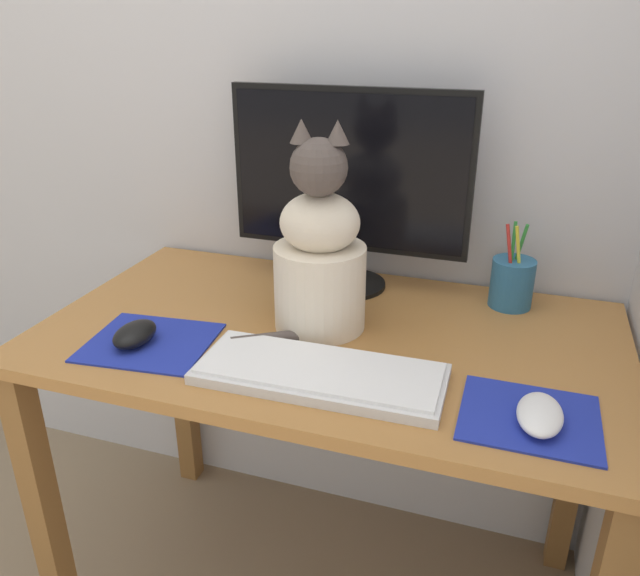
% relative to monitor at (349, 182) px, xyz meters
% --- Properties ---
extents(wall_back, '(7.00, 0.04, 2.50)m').
position_rel_monitor_xyz_m(wall_back, '(0.03, 0.13, 0.31)').
color(wall_back, silver).
rests_on(wall_back, ground_plane).
extents(desk, '(1.11, 0.63, 0.71)m').
position_rel_monitor_xyz_m(desk, '(0.03, -0.22, -0.35)').
color(desk, '#A87038').
rests_on(desk, ground_plane).
extents(monitor, '(0.51, 0.17, 0.43)m').
position_rel_monitor_xyz_m(monitor, '(0.00, 0.00, 0.00)').
color(monitor, black).
rests_on(monitor, desk).
extents(keyboard, '(0.42, 0.18, 0.02)m').
position_rel_monitor_xyz_m(keyboard, '(0.07, -0.39, -0.23)').
color(keyboard, silver).
rests_on(keyboard, desk).
extents(mousepad_left, '(0.24, 0.22, 0.00)m').
position_rel_monitor_xyz_m(mousepad_left, '(-0.27, -0.37, -0.24)').
color(mousepad_left, '#1E2D9E').
rests_on(mousepad_left, desk).
extents(mousepad_right, '(0.21, 0.18, 0.00)m').
position_rel_monitor_xyz_m(mousepad_right, '(0.40, -0.40, -0.24)').
color(mousepad_right, '#1E2D9E').
rests_on(mousepad_right, desk).
extents(computer_mouse_left, '(0.07, 0.10, 0.04)m').
position_rel_monitor_xyz_m(computer_mouse_left, '(-0.29, -0.39, -0.22)').
color(computer_mouse_left, black).
rests_on(computer_mouse_left, mousepad_left).
extents(computer_mouse_right, '(0.07, 0.11, 0.03)m').
position_rel_monitor_xyz_m(computer_mouse_right, '(0.41, -0.41, -0.22)').
color(computer_mouse_right, white).
rests_on(computer_mouse_right, mousepad_right).
extents(cat, '(0.23, 0.26, 0.40)m').
position_rel_monitor_xyz_m(cat, '(0.00, -0.21, -0.09)').
color(cat, beige).
rests_on(cat, desk).
extents(pen_cup, '(0.09, 0.09, 0.18)m').
position_rel_monitor_xyz_m(pen_cup, '(0.35, 0.01, -0.18)').
color(pen_cup, '#286089').
rests_on(pen_cup, desk).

